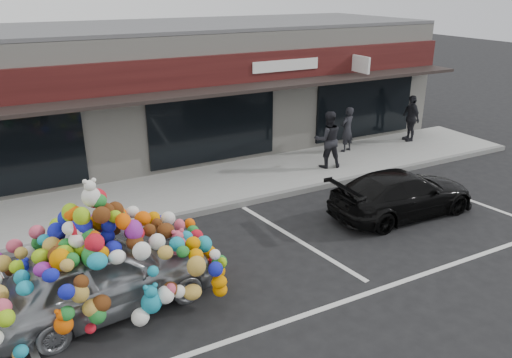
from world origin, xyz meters
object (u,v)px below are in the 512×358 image
pedestrian_a (347,129)px  pedestrian_b (328,139)px  black_sedan (402,193)px  pedestrian_c (411,118)px  toy_car (102,268)px

pedestrian_a → pedestrian_b: size_ratio=0.86×
black_sedan → pedestrian_a: size_ratio=2.57×
black_sedan → pedestrian_c: size_ratio=2.37×
toy_car → pedestrian_b: toy_car is taller
pedestrian_a → black_sedan: bearing=52.9°
toy_car → pedestrian_a: size_ratio=2.88×
toy_car → pedestrian_b: (7.78, 4.05, 0.20)m
black_sedan → pedestrian_b: bearing=-1.2°
toy_car → pedestrian_b: 8.77m
toy_car → pedestrian_b: bearing=-69.1°
pedestrian_c → black_sedan: bearing=-32.0°
pedestrian_b → pedestrian_c: size_ratio=1.07×
black_sedan → pedestrian_c: pedestrian_c is taller
toy_car → pedestrian_c: toy_car is taller
pedestrian_a → toy_car: bearing=11.8°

